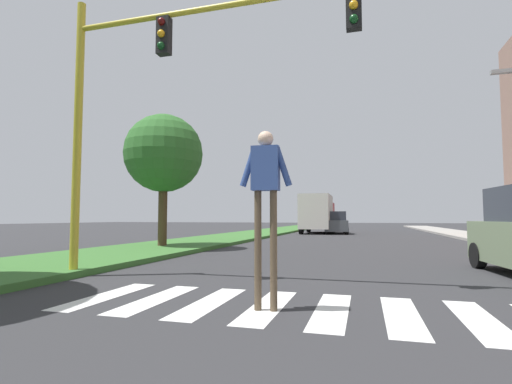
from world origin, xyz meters
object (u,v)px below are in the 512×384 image
traffic_light_gantry (158,74)px  sedan_midblock (336,223)px  pedestrian_performer (266,190)px  truck_box_delivery (317,213)px  tree_mid (164,154)px

traffic_light_gantry → sedan_midblock: 24.33m
pedestrian_performer → truck_box_delivery: 26.43m
tree_mid → traffic_light_gantry: size_ratio=0.75×
traffic_light_gantry → tree_mid: bearing=118.8°
traffic_light_gantry → pedestrian_performer: traffic_light_gantry is taller
sedan_midblock → truck_box_delivery: truck_box_delivery is taller
sedan_midblock → truck_box_delivery: 1.79m
sedan_midblock → traffic_light_gantry: bearing=-94.6°
pedestrian_performer → truck_box_delivery: bearing=95.2°
truck_box_delivery → traffic_light_gantry: bearing=-90.9°
traffic_light_gantry → pedestrian_performer: size_ratio=2.87×
sedan_midblock → truck_box_delivery: (-1.51, 0.51, 0.82)m
pedestrian_performer → truck_box_delivery: truck_box_delivery is taller
sedan_midblock → pedestrian_performer: bearing=-88.0°
traffic_light_gantry → truck_box_delivery: 24.66m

